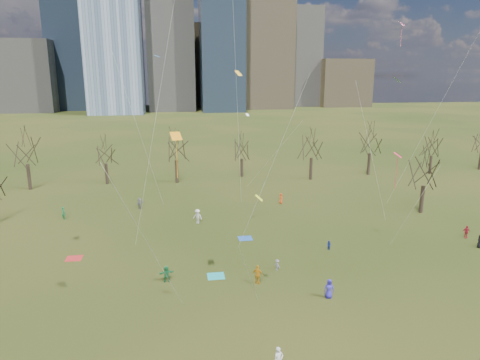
{
  "coord_description": "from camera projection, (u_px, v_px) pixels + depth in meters",
  "views": [
    {
      "loc": [
        -6.86,
        -33.64,
        18.26
      ],
      "look_at": [
        0.0,
        12.0,
        7.0
      ],
      "focal_mm": 32.0,
      "sensor_mm": 36.0,
      "label": 1
    }
  ],
  "objects": [
    {
      "name": "person_5",
      "position": [
        166.0,
        274.0,
        38.83
      ],
      "size": [
        1.49,
        0.76,
        1.54
      ],
      "primitive_type": "imported",
      "rotation": [
        0.0,
        0.0,
        3.37
      ],
      "color": "#1A753D",
      "rests_on": "ground"
    },
    {
      "name": "person_3",
      "position": [
        277.0,
        265.0,
        41.08
      ],
      "size": [
        0.74,
        0.85,
        1.15
      ],
      "primitive_type": "imported",
      "rotation": [
        0.0,
        0.0,
        2.09
      ],
      "color": "slate",
      "rests_on": "ground"
    },
    {
      "name": "person_4",
      "position": [
        258.0,
        275.0,
        38.36
      ],
      "size": [
        1.13,
        0.94,
        1.81
      ],
      "primitive_type": "imported",
      "rotation": [
        0.0,
        0.0,
        2.58
      ],
      "color": "orange",
      "rests_on": "ground"
    },
    {
      "name": "blanket_crimson",
      "position": [
        74.0,
        258.0,
        43.92
      ],
      "size": [
        1.6,
        1.5,
        0.03
      ],
      "primitive_type": "cube",
      "color": "#B02423",
      "rests_on": "ground"
    },
    {
      "name": "person_13",
      "position": [
        63.0,
        213.0,
        55.76
      ],
      "size": [
        0.71,
        0.73,
        1.69
      ],
      "primitive_type": "imported",
      "rotation": [
        0.0,
        0.0,
        2.27
      ],
      "color": "#176835",
      "rests_on": "ground"
    },
    {
      "name": "person_1",
      "position": [
        279.0,
        360.0,
        26.9
      ],
      "size": [
        0.73,
        0.58,
        1.74
      ],
      "primitive_type": "imported",
      "rotation": [
        0.0,
        0.0,
        0.29
      ],
      "color": "silver",
      "rests_on": "ground"
    },
    {
      "name": "person_9",
      "position": [
        198.0,
        216.0,
        54.2
      ],
      "size": [
        1.39,
        1.21,
        1.86
      ],
      "primitive_type": "imported",
      "rotation": [
        0.0,
        0.0,
        5.75
      ],
      "color": "silver",
      "rests_on": "ground"
    },
    {
      "name": "blanket_teal",
      "position": [
        216.0,
        276.0,
        40.03
      ],
      "size": [
        1.6,
        1.5,
        0.03
      ],
      "primitive_type": "cube",
      "color": "teal",
      "rests_on": "ground"
    },
    {
      "name": "blanket_navy",
      "position": [
        245.0,
        238.0,
        49.33
      ],
      "size": [
        1.6,
        1.5,
        0.03
      ],
      "primitive_type": "cube",
      "color": "#2453AB",
      "rests_on": "ground"
    },
    {
      "name": "person_0",
      "position": [
        329.0,
        289.0,
        35.94
      ],
      "size": [
        0.94,
        0.73,
        1.7
      ],
      "primitive_type": "imported",
      "rotation": [
        0.0,
        0.0,
        6.03
      ],
      "color": "#2F27AA",
      "rests_on": "ground"
    },
    {
      "name": "person_10",
      "position": [
        466.0,
        232.0,
        49.32
      ],
      "size": [
        0.91,
        0.47,
        1.48
      ],
      "primitive_type": "imported",
      "rotation": [
        0.0,
        0.0,
        6.15
      ],
      "color": "#B91A30",
      "rests_on": "ground"
    },
    {
      "name": "kites_airborne",
      "position": [
        265.0,
        130.0,
        43.55
      ],
      "size": [
        50.64,
        43.74,
        32.13
      ],
      "color": "orange",
      "rests_on": "ground"
    },
    {
      "name": "person_8",
      "position": [
        329.0,
        245.0,
        45.88
      ],
      "size": [
        0.57,
        0.64,
        1.08
      ],
      "primitive_type": "imported",
      "rotation": [
        0.0,
        0.0,
        5.09
      ],
      "color": "navy",
      "rests_on": "ground"
    },
    {
      "name": "person_12",
      "position": [
        281.0,
        198.0,
        62.68
      ],
      "size": [
        0.71,
        0.88,
        1.58
      ],
      "primitive_type": "imported",
      "rotation": [
        0.0,
        0.0,
        1.87
      ],
      "color": "#DF4C18",
      "rests_on": "ground"
    },
    {
      "name": "person_11",
      "position": [
        140.0,
        203.0,
        60.11
      ],
      "size": [
        1.24,
        1.52,
        1.63
      ],
      "primitive_type": "imported",
      "rotation": [
        0.0,
        0.0,
        0.98
      ],
      "color": "slate",
      "rests_on": "ground"
    },
    {
      "name": "ground",
      "position": [
        260.0,
        289.0,
        37.63
      ],
      "size": [
        500.0,
        500.0,
        0.0
      ],
      "primitive_type": "plane",
      "color": "black",
      "rests_on": "ground"
    },
    {
      "name": "person_6",
      "position": [
        480.0,
        241.0,
        46.55
      ],
      "size": [
        0.85,
        0.75,
        1.45
      ],
      "primitive_type": "imported",
      "rotation": [
        0.0,
        0.0,
        3.66
      ],
      "color": "black",
      "rests_on": "ground"
    },
    {
      "name": "downtown_skyline",
      "position": [
        181.0,
        36.0,
        230.4
      ],
      "size": [
        212.5,
        78.0,
        118.0
      ],
      "color": "slate",
      "rests_on": "ground"
    },
    {
      "name": "bare_tree_row",
      "position": [
        217.0,
        150.0,
        71.93
      ],
      "size": [
        113.04,
        29.8,
        9.5
      ],
      "color": "black",
      "rests_on": "ground"
    }
  ]
}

